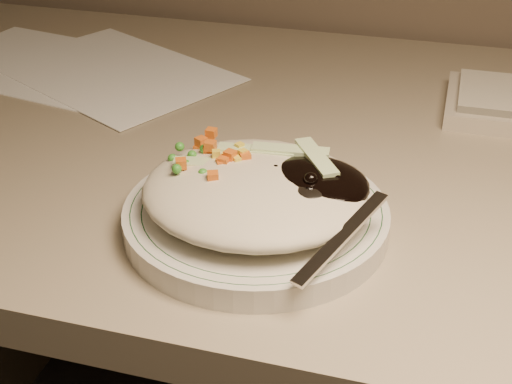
# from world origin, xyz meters

# --- Properties ---
(desk) EXTENTS (1.40, 0.70, 0.74)m
(desk) POSITION_xyz_m (0.00, 1.38, 0.54)
(desk) COLOR gray
(desk) RESTS_ON ground
(plate) EXTENTS (0.23, 0.23, 0.02)m
(plate) POSITION_xyz_m (-0.07, 1.19, 0.75)
(plate) COLOR silver
(plate) RESTS_ON desk
(plate_rim) EXTENTS (0.22, 0.22, 0.00)m
(plate_rim) POSITION_xyz_m (-0.07, 1.19, 0.76)
(plate_rim) COLOR #144723
(plate_rim) RESTS_ON plate
(meal) EXTENTS (0.21, 0.19, 0.05)m
(meal) POSITION_xyz_m (-0.07, 1.19, 0.78)
(meal) COLOR #BBB298
(meal) RESTS_ON plate
(papers) EXTENTS (0.45, 0.32, 0.00)m
(papers) POSITION_xyz_m (-0.41, 1.49, 0.74)
(papers) COLOR white
(papers) RESTS_ON desk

